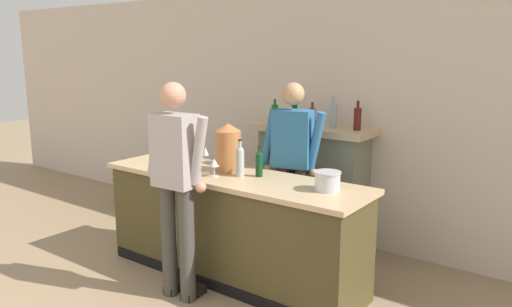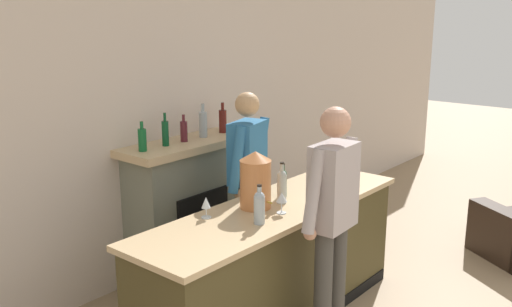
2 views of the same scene
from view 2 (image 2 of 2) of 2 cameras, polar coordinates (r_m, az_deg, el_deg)
The scene contains 12 objects.
wall_back_panel at distance 5.39m, azimuth -9.57°, elevation 2.31°, with size 12.00×0.07×2.75m.
bar_counter at distance 4.63m, azimuth 1.83°, elevation -11.00°, with size 2.60×0.73×0.98m.
fireplace_stone at distance 5.43m, azimuth -6.97°, elevation -5.31°, with size 1.30×0.52×1.62m.
person_customer at distance 4.04m, azimuth 7.56°, elevation -6.80°, with size 0.66×0.32×1.84m.
person_bartender at distance 4.99m, azimuth -0.81°, elevation -2.92°, with size 0.64×0.37×1.79m.
copper_dispenser at distance 4.35m, azimuth -0.05°, elevation -2.62°, with size 0.24×0.28×0.45m.
ice_bucket_steel at distance 5.20m, azimuth 7.84°, elevation -1.65°, with size 0.21×0.21×0.16m.
wine_bottle_riesling_slim at distance 4.06m, azimuth 0.34°, elevation -5.28°, with size 0.08×0.08×0.29m.
wine_bottle_burgundy_dark at distance 4.65m, azimuth 2.71°, elevation -2.85°, with size 0.07×0.07×0.28m.
wine_bottle_chardonnay_pale at distance 4.48m, azimuth 2.60°, elevation -3.18°, with size 0.08×0.08×0.33m.
wine_glass_front_right at distance 4.27m, azimuth 2.58°, elevation -4.49°, with size 0.09×0.09×0.16m.
wine_glass_front_left at distance 4.19m, azimuth -5.02°, elevation -5.03°, with size 0.08×0.08×0.16m.
Camera 2 is at (-3.42, 0.08, 2.46)m, focal length 40.00 mm.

